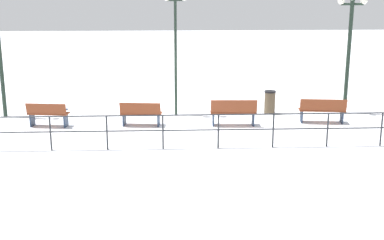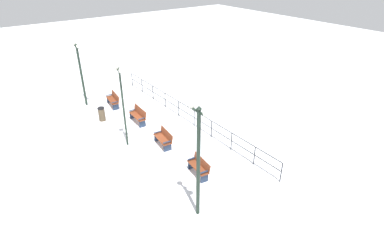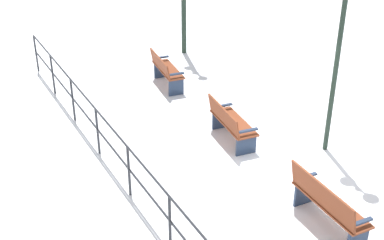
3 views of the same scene
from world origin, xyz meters
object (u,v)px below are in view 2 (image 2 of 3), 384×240
at_px(bench_third, 164,138).
at_px(trash_bin, 102,114).
at_px(lamppost_near, 80,66).
at_px(lamppost_middle, 121,86).
at_px(bench_fourth, 199,167).
at_px(bench_second, 138,115).
at_px(lamppost_far, 198,148).
at_px(bench_nearest, 113,99).

relative_size(bench_third, trash_bin, 1.66).
relative_size(lamppost_near, lamppost_middle, 0.96).
height_order(bench_fourth, lamppost_near, lamppost_near).
height_order(bench_second, lamppost_far, lamppost_far).
height_order(bench_second, bench_fourth, bench_second).
bearing_deg(lamppost_middle, lamppost_near, -90.00).
bearing_deg(lamppost_near, bench_fourth, 98.14).
height_order(lamppost_far, trash_bin, lamppost_far).
bearing_deg(bench_second, bench_nearest, -83.21).
bearing_deg(lamppost_middle, bench_third, 142.07).
height_order(bench_nearest, bench_fourth, bench_nearest).
bearing_deg(bench_second, lamppost_middle, 51.15).
xyz_separation_m(bench_fourth, lamppost_far, (1.58, 1.97, 2.73)).
relative_size(bench_nearest, bench_third, 1.14).
distance_m(bench_fourth, trash_bin, 8.27).
height_order(bench_second, bench_third, bench_second).
bearing_deg(lamppost_near, lamppost_far, 90.00).
bearing_deg(lamppost_middle, lamppost_far, 90.00).
distance_m(lamppost_near, lamppost_far, 13.04).
xyz_separation_m(bench_nearest, lamppost_far, (1.50, 11.70, 2.72)).
bearing_deg(trash_bin, bench_second, 137.15).
bearing_deg(lamppost_middle, bench_fourth, 109.36).
relative_size(bench_second, lamppost_middle, 0.36).
distance_m(bench_third, lamppost_far, 6.11).
bearing_deg(bench_second, lamppost_near, -66.60).
distance_m(lamppost_near, trash_bin, 3.79).
height_order(bench_second, lamppost_middle, lamppost_middle).
bearing_deg(trash_bin, bench_third, 108.34).
xyz_separation_m(bench_second, bench_third, (0.14, 3.25, -0.06)).
height_order(bench_nearest, lamppost_middle, lamppost_middle).
relative_size(bench_nearest, lamppost_near, 0.38).
relative_size(bench_second, trash_bin, 1.82).
distance_m(lamppost_middle, lamppost_far, 6.48).
distance_m(bench_third, lamppost_near, 8.33).
bearing_deg(bench_nearest, bench_third, 98.19).
xyz_separation_m(bench_third, lamppost_middle, (1.61, -1.26, 3.07)).
xyz_separation_m(bench_third, lamppost_near, (1.61, -7.82, 2.39)).
height_order(bench_third, lamppost_near, lamppost_near).
height_order(lamppost_near, lamppost_far, lamppost_far).
xyz_separation_m(bench_second, trash_bin, (1.75, -1.63, -0.06)).
xyz_separation_m(bench_nearest, lamppost_near, (1.50, -1.33, 2.35)).
bearing_deg(bench_fourth, trash_bin, -71.70).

